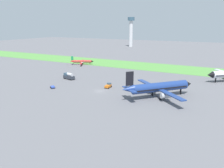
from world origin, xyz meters
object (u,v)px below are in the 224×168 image
object	(u,v)px
fuel_truck_near_gate	(69,76)
control_tower	(131,29)
airplane_taxiing_turboprop	(82,61)
pushback_tug_by_runway	(108,86)
airplane_midfield_jet	(159,87)
baggage_cart_midfield	(53,87)

from	to	relation	value
fuel_truck_near_gate	control_tower	distance (m)	175.57
airplane_taxiing_turboprop	pushback_tug_by_runway	world-z (taller)	airplane_taxiing_turboprop
airplane_midfield_jet	control_tower	distance (m)	199.03
control_tower	airplane_taxiing_turboprop	bearing A→B (deg)	-80.79
fuel_truck_near_gate	pushback_tug_by_runway	bearing A→B (deg)	-176.64
airplane_taxiing_turboprop	fuel_truck_near_gate	distance (m)	43.44
airplane_midfield_jet	fuel_truck_near_gate	world-z (taller)	airplane_midfield_jet
control_tower	fuel_truck_near_gate	bearing A→B (deg)	-76.49
fuel_truck_near_gate	airplane_midfield_jet	bearing A→B (deg)	-174.88
airplane_taxiing_turboprop	pushback_tug_by_runway	size ratio (longest dim) A/B	4.53
airplane_midfield_jet	pushback_tug_by_runway	distance (m)	23.52
airplane_midfield_jet	baggage_cart_midfield	xyz separation A→B (m)	(-43.95, -9.32, -3.30)
fuel_truck_near_gate	control_tower	world-z (taller)	control_tower
baggage_cart_midfield	pushback_tug_by_runway	bearing A→B (deg)	-112.37
fuel_truck_near_gate	pushback_tug_by_runway	xyz separation A→B (m)	(25.25, -4.68, -0.67)
airplane_taxiing_turboprop	fuel_truck_near_gate	bearing A→B (deg)	-93.45
control_tower	airplane_midfield_jet	bearing A→B (deg)	-63.28
baggage_cart_midfield	pushback_tug_by_runway	size ratio (longest dim) A/B	0.79
fuel_truck_near_gate	control_tower	bearing A→B (deg)	-62.64
control_tower	baggage_cart_midfield	bearing A→B (deg)	-76.36
fuel_truck_near_gate	pushback_tug_by_runway	world-z (taller)	fuel_truck_near_gate
airplane_taxiing_turboprop	baggage_cart_midfield	distance (m)	60.52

